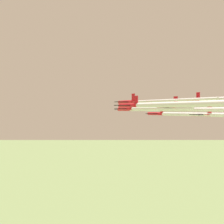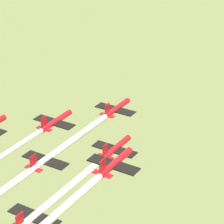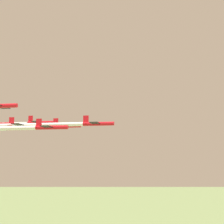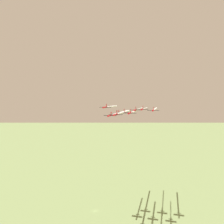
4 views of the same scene
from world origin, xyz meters
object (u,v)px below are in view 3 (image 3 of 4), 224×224
(jet_2, at_px, (50,127))
(jet_3, at_px, (40,123))
(jet_6, at_px, (17,129))
(jet_0, at_px, (97,124))
(jet_1, at_px, (66,126))
(jet_4, at_px, (22,125))

(jet_2, height_order, jet_3, jet_3)
(jet_2, bearing_deg, jet_6, -139.64)
(jet_2, relative_size, jet_3, 1.00)
(jet_2, bearing_deg, jet_0, 120.47)
(jet_0, xyz_separation_m, jet_3, (-4.03, 29.53, 2.65))
(jet_1, xyz_separation_m, jet_2, (-11.87, -9.35, -2.10))
(jet_3, bearing_deg, jet_1, 59.53)
(jet_3, bearing_deg, jet_4, 0.00)
(jet_2, bearing_deg, jet_1, 180.00)
(jet_3, bearing_deg, jet_0, 59.53)
(jet_1, distance_m, jet_2, 15.26)
(jet_1, distance_m, jet_4, 14.91)
(jet_1, distance_m, jet_6, 29.82)
(jet_1, xyz_separation_m, jet_3, (-2.01, 14.77, 2.29))
(jet_1, relative_size, jet_2, 1.00)
(jet_1, height_order, jet_4, jet_1)
(jet_2, height_order, jet_6, jet_6)
(jet_1, relative_size, jet_4, 1.00)
(jet_4, bearing_deg, jet_1, 120.47)
(jet_0, bearing_deg, jet_4, -90.00)
(jet_0, xyz_separation_m, jet_1, (-2.01, 14.77, 0.36))
(jet_1, relative_size, jet_3, 1.00)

